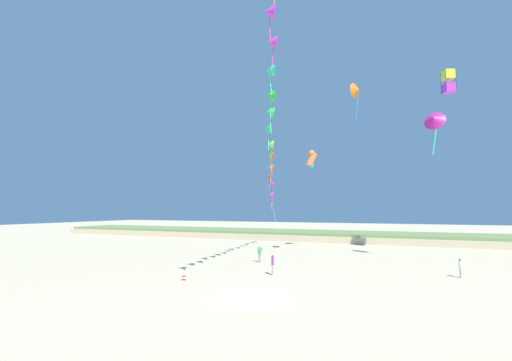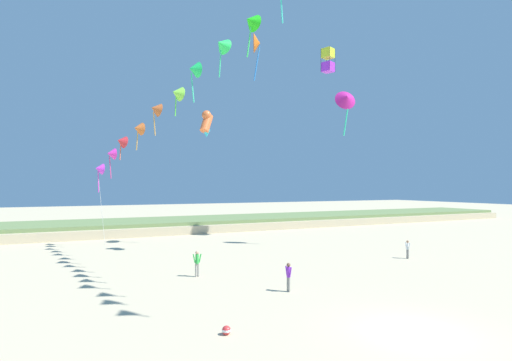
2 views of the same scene
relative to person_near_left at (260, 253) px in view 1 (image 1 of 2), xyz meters
The scene contains 11 objects.
ground_plane 14.36m from the person_near_left, 69.93° to the right, with size 240.00×240.00×0.00m, color beige.
dune_ridge 29.16m from the person_near_left, 80.29° to the left, with size 120.00×12.98×1.46m.
person_near_left is the anchor object (origin of this frame).
person_near_right 6.81m from the person_near_left, 58.77° to the right, with size 0.22×0.57×1.62m.
person_mid_center 17.67m from the person_near_left, ahead, with size 0.20×0.52×1.49m.
kite_banner_string 14.41m from the person_near_left, 19.63° to the right, with size 14.00×36.66×23.22m.
large_kite_low_lead 22.98m from the person_near_left, 46.57° to the left, with size 1.38×2.04×4.62m.
large_kite_mid_trail 22.40m from the person_near_left, 18.90° to the left, with size 2.39×1.95×4.76m.
large_kite_high_solo 14.08m from the person_near_left, 67.63° to the left, with size 1.64×1.50×2.37m.
large_kite_outer_drift 29.62m from the person_near_left, 31.68° to the left, with size 1.53×1.53×2.66m.
beach_ball 10.61m from the person_near_left, 101.04° to the right, with size 0.36×0.36×0.36m.
Camera 1 is at (8.45, -19.35, 5.39)m, focal length 24.00 mm.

